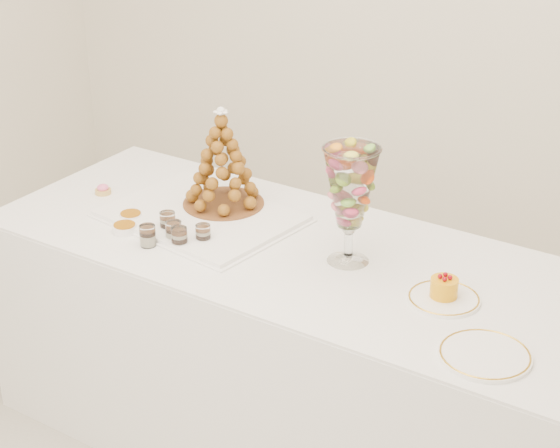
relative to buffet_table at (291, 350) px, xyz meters
The scene contains 15 objects.
buffet_table is the anchor object (origin of this frame).
lace_tray 0.57m from the buffet_table, behind, with size 0.63×0.47×0.02m, color white.
macaron_vase 0.69m from the buffet_table, ahead, with size 0.18×0.18×0.39m.
cake_plate 0.70m from the buffet_table, ahead, with size 0.22×0.22×0.01m, color white.
spare_plate 0.92m from the buffet_table, 20.82° to the right, with size 0.25×0.25×0.01m, color white.
pink_tart 0.93m from the buffet_table, behind, with size 0.06×0.06×0.04m.
verrine_a 0.62m from the buffet_table, 165.11° to the right, with size 0.05×0.05×0.07m, color white.
verrine_b 0.59m from the buffet_table, 155.72° to the right, with size 0.05×0.05×0.07m, color white.
verrine_c 0.53m from the buffet_table, 155.10° to the right, with size 0.05×0.05×0.07m, color white.
verrine_d 0.65m from the buffet_table, 151.39° to the right, with size 0.05×0.05×0.07m, color white.
verrine_e 0.58m from the buffet_table, 149.49° to the right, with size 0.05×0.05×0.07m, color white.
ramekin_back 0.73m from the buffet_table, 169.96° to the right, with size 0.08×0.08×0.03m, color white.
ramekin_front 0.72m from the buffet_table, 161.07° to the right, with size 0.08×0.08×0.03m, color white.
croquembouche 0.72m from the buffet_table, 159.30° to the left, with size 0.31×0.31×0.36m.
mousse_cake 0.72m from the buffet_table, ahead, with size 0.08×0.08×0.07m.
Camera 1 is at (1.44, -2.04, 2.23)m, focal length 60.00 mm.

